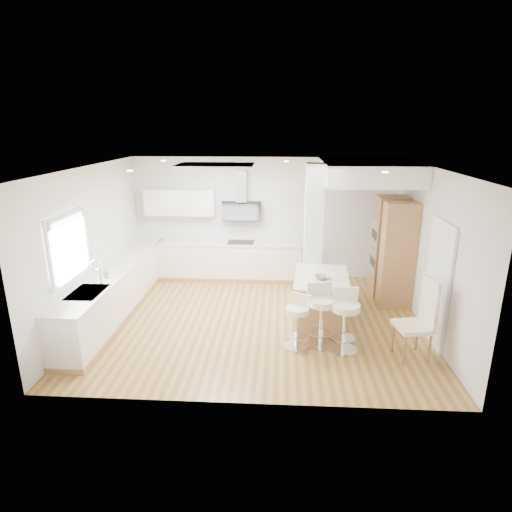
# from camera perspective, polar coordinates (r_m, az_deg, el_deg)

# --- Properties ---
(ground) EXTENTS (6.00, 6.00, 0.00)m
(ground) POSITION_cam_1_polar(r_m,az_deg,el_deg) (8.06, 0.14, -8.53)
(ground) COLOR #A97D3E
(ground) RESTS_ON ground
(ceiling) EXTENTS (6.00, 5.00, 0.02)m
(ceiling) POSITION_cam_1_polar(r_m,az_deg,el_deg) (8.06, 0.14, -8.53)
(ceiling) COLOR white
(ceiling) RESTS_ON ground
(wall_back) EXTENTS (6.00, 0.04, 2.80)m
(wall_back) POSITION_cam_1_polar(r_m,az_deg,el_deg) (9.98, 0.97, 5.03)
(wall_back) COLOR silver
(wall_back) RESTS_ON ground
(wall_left) EXTENTS (0.04, 5.00, 2.80)m
(wall_left) POSITION_cam_1_polar(r_m,az_deg,el_deg) (8.28, -21.05, 1.35)
(wall_left) COLOR silver
(wall_left) RESTS_ON ground
(wall_right) EXTENTS (0.04, 5.00, 2.80)m
(wall_right) POSITION_cam_1_polar(r_m,az_deg,el_deg) (7.98, 22.20, 0.65)
(wall_right) COLOR silver
(wall_right) RESTS_ON ground
(skylight) EXTENTS (4.10, 2.10, 0.06)m
(skylight) POSITION_cam_1_polar(r_m,az_deg,el_deg) (7.98, -5.39, 11.88)
(skylight) COLOR white
(skylight) RESTS_ON ground
(window_left) EXTENTS (0.06, 1.28, 1.07)m
(window_left) POSITION_cam_1_polar(r_m,az_deg,el_deg) (7.41, -23.75, 1.64)
(window_left) COLOR white
(window_left) RESTS_ON ground
(doorway_right) EXTENTS (0.05, 1.00, 2.10)m
(doorway_right) POSITION_cam_1_polar(r_m,az_deg,el_deg) (7.55, 23.07, -3.54)
(doorway_right) COLOR #4F463E
(doorway_right) RESTS_ON ground
(counter_left) EXTENTS (0.63, 4.50, 1.35)m
(counter_left) POSITION_cam_1_polar(r_m,az_deg,el_deg) (8.65, -17.96, -4.26)
(counter_left) COLOR #B4804D
(counter_left) RESTS_ON ground
(counter_back) EXTENTS (3.62, 0.63, 2.50)m
(counter_back) POSITION_cam_1_polar(r_m,az_deg,el_deg) (9.97, -4.37, 0.78)
(counter_back) COLOR #B4804D
(counter_back) RESTS_ON ground
(pillar) EXTENTS (0.35, 0.35, 2.80)m
(pillar) POSITION_cam_1_polar(r_m,az_deg,el_deg) (8.49, 7.62, 2.72)
(pillar) COLOR white
(pillar) RESTS_ON ground
(soffit) EXTENTS (1.78, 2.20, 0.40)m
(soffit) POSITION_cam_1_polar(r_m,az_deg,el_deg) (8.86, 14.64, 10.82)
(soffit) COLOR white
(soffit) RESTS_ON ground
(oven_column) EXTENTS (0.63, 1.21, 2.10)m
(oven_column) POSITION_cam_1_polar(r_m,az_deg,el_deg) (9.11, 17.67, 0.76)
(oven_column) COLOR #B4804D
(oven_column) RESTS_ON ground
(peninsula) EXTENTS (1.07, 1.52, 0.94)m
(peninsula) POSITION_cam_1_polar(r_m,az_deg,el_deg) (7.94, 8.61, -5.62)
(peninsula) COLOR #B4804D
(peninsula) RESTS_ON ground
(bar_stool_a) EXTENTS (0.53, 0.53, 0.89)m
(bar_stool_a) POSITION_cam_1_polar(r_m,az_deg,el_deg) (6.98, 5.55, -8.31)
(bar_stool_a) COLOR silver
(bar_stool_a) RESTS_ON ground
(bar_stool_b) EXTENTS (0.57, 0.57, 1.05)m
(bar_stool_b) POSITION_cam_1_polar(r_m,az_deg,el_deg) (7.04, 8.69, -7.40)
(bar_stool_b) COLOR silver
(bar_stool_b) RESTS_ON ground
(bar_stool_c) EXTENTS (0.49, 0.49, 1.03)m
(bar_stool_c) POSITION_cam_1_polar(r_m,az_deg,el_deg) (6.95, 11.77, -7.99)
(bar_stool_c) COLOR silver
(bar_stool_c) RESTS_ON ground
(dining_chair) EXTENTS (0.58, 0.58, 1.29)m
(dining_chair) POSITION_cam_1_polar(r_m,az_deg,el_deg) (7.04, 21.16, -7.53)
(dining_chair) COLOR #EDE6C1
(dining_chair) RESTS_ON ground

